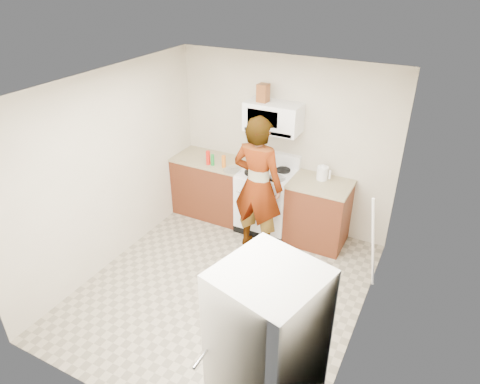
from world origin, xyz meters
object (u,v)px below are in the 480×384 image
Objects in this scene: gas_range at (267,199)px; person at (258,186)px; microwave at (273,117)px; saucepan at (264,160)px; fridge at (266,359)px; kettle at (322,173)px.

person is at bearing -81.12° from gas_range.
microwave is 0.70m from saucepan.
microwave reaches higher than fridge.
fridge reaches higher than kettle.
microwave is 0.45× the size of fridge.
gas_range reaches higher than saucepan.
saucepan is (-0.13, 0.03, -0.68)m from microwave.
kettle is at bearing -2.13° from saucepan.
microwave is 3.38m from fridge.
person is (0.08, -0.62, -0.74)m from microwave.
fridge is (1.28, -2.88, 0.36)m from gas_range.
saucepan is (-1.41, 3.04, 0.17)m from fridge.
person is 2.67m from fridge.
gas_range is at bearing -49.62° from saucepan.
fridge is (1.20, -2.38, -0.11)m from person.
fridge is 3.35m from saucepan.
person is 10.34× the size of kettle.
microwave reaches higher than gas_range.
gas_range reaches higher than kettle.
microwave is 1.01m from kettle.
kettle reaches higher than saucepan.
kettle is (0.75, 0.12, 0.54)m from gas_range.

